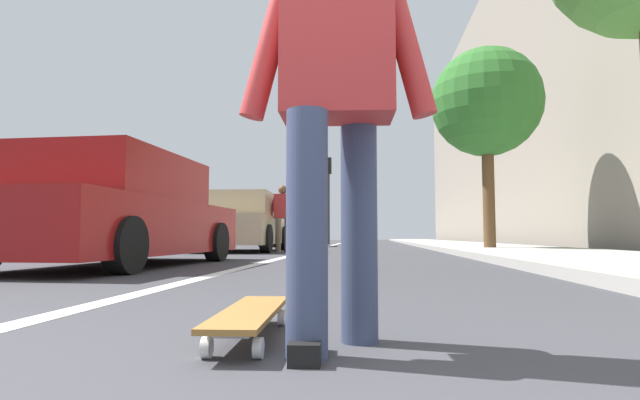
% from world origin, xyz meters
% --- Properties ---
extents(ground_plane, '(80.00, 80.00, 0.00)m').
position_xyz_m(ground_plane, '(10.00, 0.00, 0.00)').
color(ground_plane, '#38383D').
extents(lane_stripe_white, '(52.00, 0.16, 0.01)m').
position_xyz_m(lane_stripe_white, '(20.00, 1.26, 0.00)').
color(lane_stripe_white, silver).
rests_on(lane_stripe_white, ground).
extents(sidewalk_curb, '(52.00, 3.20, 0.12)m').
position_xyz_m(sidewalk_curb, '(18.00, -3.67, 0.06)').
color(sidewalk_curb, '#9E9B93').
rests_on(sidewalk_curb, ground).
extents(building_facade, '(40.00, 1.20, 12.31)m').
position_xyz_m(building_facade, '(22.00, -6.52, 6.16)').
color(building_facade, gray).
rests_on(building_facade, ground).
extents(skateboard, '(0.85, 0.24, 0.11)m').
position_xyz_m(skateboard, '(0.94, 0.14, 0.09)').
color(skateboard, white).
rests_on(skateboard, ground).
extents(skater_person, '(0.47, 0.72, 1.64)m').
position_xyz_m(skater_person, '(0.79, -0.21, 0.94)').
color(skater_person, '#384260').
rests_on(skater_person, ground).
extents(parked_car_near, '(4.48, 2.06, 1.46)m').
position_xyz_m(parked_car_near, '(5.31, 2.99, 0.70)').
color(parked_car_near, maroon).
rests_on(parked_car_near, ground).
extents(parked_car_mid, '(4.13, 2.07, 1.50)m').
position_xyz_m(parked_car_mid, '(11.62, 2.99, 0.72)').
color(parked_car_mid, tan).
rests_on(parked_car_mid, ground).
extents(parked_car_far, '(4.42, 2.06, 1.47)m').
position_xyz_m(parked_car_far, '(18.36, 2.79, 0.71)').
color(parked_car_far, maroon).
rests_on(parked_car_far, ground).
extents(traffic_light, '(0.33, 0.28, 4.23)m').
position_xyz_m(traffic_light, '(23.02, 1.66, 2.92)').
color(traffic_light, '#2D2D2D').
rests_on(traffic_light, ground).
extents(street_tree_mid, '(2.73, 2.73, 5.12)m').
position_xyz_m(street_tree_mid, '(11.61, -3.27, 3.73)').
color(street_tree_mid, brown).
rests_on(street_tree_mid, ground).
extents(pedestrian_distant, '(0.47, 0.73, 1.68)m').
position_xyz_m(pedestrian_distant, '(11.34, 1.85, 0.96)').
color(pedestrian_distant, brown).
rests_on(pedestrian_distant, ground).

